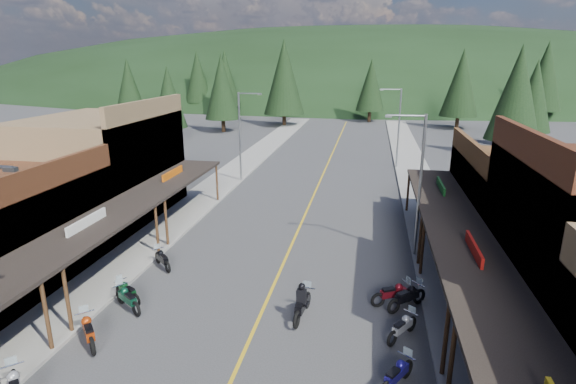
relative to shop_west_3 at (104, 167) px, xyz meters
The scene contains 32 objects.
ground 18.17m from the shop_west_3, 39.34° to the right, with size 220.00×220.00×0.00m, color #38383A.
centerline 16.67m from the shop_west_3, 32.26° to the left, with size 0.15×90.00×0.01m, color gold.
sidewalk_west 10.65m from the shop_west_3, 59.70° to the left, with size 3.40×94.00×0.15m, color gray.
sidewalk_east 24.35m from the shop_west_3, 21.15° to the left, with size 3.40×94.00×0.15m, color gray.
shop_west_3 is the anchor object (origin of this frame).
shop_east_3 27.56m from the shop_west_3, ahead, with size 10.90×10.20×6.20m.
streetlight_1 12.73m from the shop_west_3, 57.44° to the left, with size 2.16×0.18×8.00m.
streetlight_2 21.02m from the shop_west_3, ahead, with size 2.16×0.18×8.00m.
streetlight_3 27.94m from the shop_west_3, 42.04° to the left, with size 2.16×0.18×8.00m.
ridge_hill 124.52m from the shop_west_3, 83.64° to the left, with size 310.00×140.00×60.00m, color black.
pine_0 57.15m from the shop_west_3, 117.34° to the left, with size 5.04×5.04×11.00m.
pine_1 59.70m from the shop_west_3, 99.87° to the left, with size 5.88×5.88×12.50m.
pine_2 47.07m from the shop_west_3, 85.37° to the left, with size 6.72×6.72×14.00m.
pine_3 57.59m from the shop_west_3, 71.99° to the left, with size 5.04×5.04×11.00m.
pine_4 58.27m from the shop_west_3, 56.87° to the left, with size 5.88×5.88×12.50m.
pine_5 77.38m from the shop_west_3, 51.79° to the left, with size 6.72×6.72×14.00m.
pine_7 67.32m from the shop_west_3, 105.72° to the left, with size 5.88×5.88×12.50m.
pine_8 29.95m from the shop_west_3, 105.97° to the left, with size 4.48×4.48×10.00m.
pine_9 50.71m from the shop_west_3, 41.73° to the left, with size 4.93×4.93×10.80m.
pine_10 39.07m from the shop_west_3, 96.22° to the left, with size 5.38×5.38×11.60m.
pine_11 43.22m from the shop_west_3, 38.32° to the left, with size 5.82×5.82×12.40m.
bike_west_6 16.24m from the shop_west_3, 61.17° to the right, with size 0.75×2.24×1.28m, color #AF370C, non-canonical shape.
bike_west_7 14.20m from the shop_west_3, 55.33° to the right, with size 0.70×2.11×1.21m, color #0B3824, non-canonical shape.
bike_west_8 13.44m from the shop_west_3, 55.04° to the right, with size 0.63×1.90×1.09m, color #0C3D1A, non-canonical shape.
bike_west_9 10.88m from the shop_west_3, 43.78° to the right, with size 0.66×1.97×1.13m, color black, non-canonical shape.
bike_east_6 24.31m from the shop_west_3, 36.60° to the right, with size 0.69×2.07×1.18m, color navy, non-canonical shape.
bike_east_7 23.00m from the shop_west_3, 30.08° to the right, with size 0.66×1.99×1.14m, color #A4A5AA, non-canonical shape.
bike_east_8 22.22m from the shop_west_3, 24.39° to the right, with size 0.74×2.23×1.27m, color black, non-canonical shape.
bike_east_9 21.60m from the shop_west_3, 24.42° to the right, with size 0.72×2.15×1.23m, color maroon, non-canonical shape.
rider_on_bike 19.10m from the shop_west_3, 34.36° to the right, with size 1.06×2.40×1.76m.
pedestrian_east_a 26.16m from the shop_west_3, 30.24° to the right, with size 0.63×0.41×1.71m, color #251D2C.
pedestrian_east_b 22.14m from the shop_west_3, ahead, with size 0.90×0.52×1.85m, color brown.
Camera 1 is at (4.30, -16.22, 10.68)m, focal length 28.00 mm.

